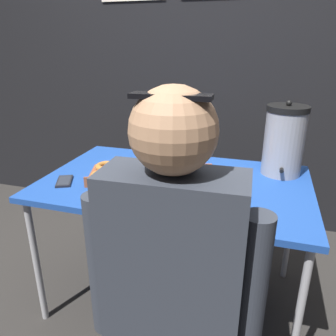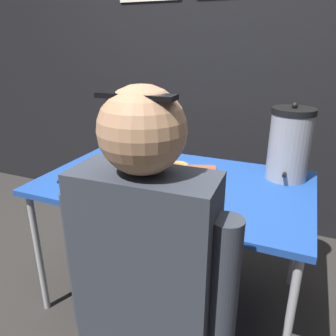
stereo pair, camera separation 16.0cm
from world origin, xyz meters
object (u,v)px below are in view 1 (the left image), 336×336
(coffee_urn, at_px, (284,141))
(person_seated, at_px, (172,302))
(cell_phone, at_px, (64,181))
(donut_box, at_px, (150,173))

(coffee_urn, xyz_separation_m, person_seated, (-0.31, -0.93, -0.28))
(coffee_urn, height_order, person_seated, person_seated)
(coffee_urn, xyz_separation_m, cell_phone, (-1.01, -0.43, -0.17))
(donut_box, distance_m, person_seated, 0.77)
(coffee_urn, distance_m, cell_phone, 1.11)
(donut_box, relative_size, cell_phone, 4.56)
(donut_box, xyz_separation_m, person_seated, (0.32, -0.69, -0.12))
(donut_box, relative_size, person_seated, 0.55)
(coffee_urn, distance_m, person_seated, 1.02)
(donut_box, height_order, cell_phone, donut_box)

